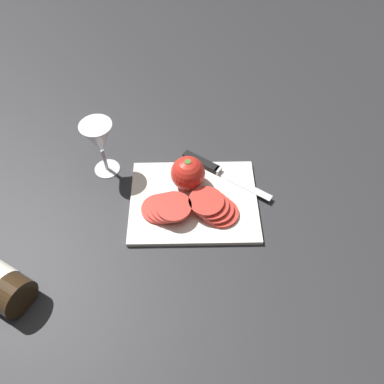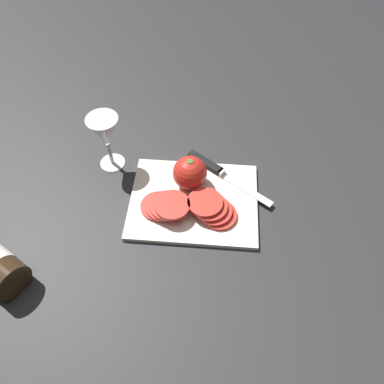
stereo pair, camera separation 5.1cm
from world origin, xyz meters
The scene contains 7 objects.
ground_plane centered at (0.00, 0.00, 0.00)m, with size 3.00×3.00×0.00m, color #28282B.
cutting_board centered at (0.00, -0.02, 0.01)m, with size 0.30×0.24×0.01m.
wine_glass centered at (-0.22, 0.09, 0.11)m, with size 0.08×0.08×0.15m.
whole_tomato centered at (-0.01, 0.03, 0.05)m, with size 0.08×0.08×0.08m.
knife centered at (0.04, 0.08, 0.02)m, with size 0.22×0.16×0.01m.
tomato_slice_stack_near centered at (-0.06, -0.05, 0.03)m, with size 0.12×0.09×0.03m.
tomato_slice_stack_far centered at (0.05, -0.05, 0.03)m, with size 0.12×0.10×0.03m.
Camera 1 is at (-0.01, -0.54, 0.74)m, focal length 35.00 mm.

